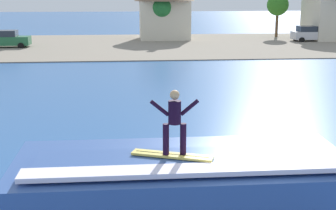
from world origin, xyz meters
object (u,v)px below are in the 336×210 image
(car_near_shore, at_px, (8,39))
(tree_short_bushy, at_px, (161,8))
(surfer, at_px, (175,119))
(wave_crest, at_px, (183,186))
(car_far_shore, at_px, (310,34))
(tree_tall_bare, at_px, (278,5))
(surfboard, at_px, (172,155))
(house_small_cottage, at_px, (164,5))

(car_near_shore, relative_size, tree_short_bushy, 0.82)
(surfer, xyz_separation_m, car_near_shore, (-13.41, 40.59, -1.88))
(wave_crest, bearing_deg, tree_short_bushy, 86.23)
(car_far_shore, bearing_deg, car_near_shore, -174.59)
(tree_tall_bare, distance_m, tree_short_bushy, 15.38)
(surfer, bearing_deg, car_near_shore, 108.29)
(surfboard, xyz_separation_m, car_near_shore, (-13.35, 40.57, -0.92))
(wave_crest, bearing_deg, car_far_shore, 64.83)
(car_far_shore, relative_size, house_small_cottage, 0.58)
(surfer, distance_m, tree_tall_bare, 52.55)
(wave_crest, relative_size, car_far_shore, 2.07)
(surfboard, bearing_deg, tree_tall_bare, 69.47)
(surfboard, xyz_separation_m, car_far_shore, (20.75, 43.80, -0.92))
(wave_crest, height_order, surfer, surfer)
(surfboard, relative_size, surfer, 1.25)
(car_far_shore, distance_m, tree_tall_bare, 6.67)
(surfer, distance_m, tree_short_bushy, 46.33)
(surfboard, distance_m, tree_short_bushy, 46.35)
(house_small_cottage, bearing_deg, surfboard, -94.59)
(wave_crest, bearing_deg, car_near_shore, 108.78)
(house_small_cottage, bearing_deg, surfer, -94.52)
(surfer, height_order, house_small_cottage, house_small_cottage)
(wave_crest, relative_size, surfboard, 4.24)
(surfer, xyz_separation_m, tree_tall_bare, (18.37, 49.22, 1.28))
(surfboard, height_order, tree_tall_bare, tree_tall_bare)
(car_near_shore, bearing_deg, tree_tall_bare, 15.19)
(wave_crest, distance_m, house_small_cottage, 47.67)
(surfboard, height_order, car_far_shore, surfboard)
(car_near_shore, distance_m, tree_short_bushy, 17.87)
(surfer, height_order, car_far_shore, surfer)
(surfboard, xyz_separation_m, tree_short_bushy, (3.34, 46.19, 2.06))
(surfboard, distance_m, car_near_shore, 42.72)
(tree_tall_bare, height_order, tree_short_bushy, tree_tall_bare)
(car_near_shore, bearing_deg, surfboard, -71.78)
(car_near_shore, distance_m, tree_tall_bare, 33.08)
(tree_tall_bare, bearing_deg, surfer, -110.46)
(wave_crest, height_order, car_near_shore, car_near_shore)
(surfer, bearing_deg, surfboard, 163.09)
(tree_short_bushy, bearing_deg, surfboard, -94.14)
(tree_short_bushy, bearing_deg, house_small_cottage, 72.72)
(tree_tall_bare, bearing_deg, car_far_shore, -66.74)
(surfboard, relative_size, tree_tall_bare, 0.38)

